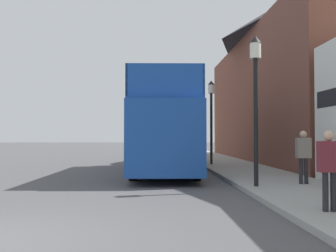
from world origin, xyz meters
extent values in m
plane|color=#4C4C4F|center=(0.00, 21.00, 0.00)|extent=(144.00, 144.00, 0.00)
cube|color=#999993|center=(6.77, 18.00, 0.07)|extent=(3.04, 108.00, 0.14)
cube|color=brown|center=(11.29, 18.30, 3.84)|extent=(6.00, 21.03, 7.69)
pyramid|color=#2D2D33|center=(11.29, 18.30, 8.97)|extent=(6.00, 21.03, 2.58)
cube|color=#19479E|center=(3.21, 10.94, 1.53)|extent=(2.80, 9.78, 2.49)
cube|color=yellow|center=(3.20, 10.45, 1.65)|extent=(2.70, 5.41, 0.45)
cube|color=black|center=(3.21, 10.94, 2.27)|extent=(2.81, 9.00, 0.70)
cube|color=#19479E|center=(3.21, 10.94, 2.82)|extent=(2.78, 9.00, 0.10)
cube|color=#19479E|center=(1.98, 10.97, 3.39)|extent=(0.32, 8.93, 1.04)
cube|color=#19479E|center=(4.45, 10.90, 3.39)|extent=(0.32, 8.93, 1.04)
cube|color=#19479E|center=(3.09, 6.51, 3.39)|extent=(2.54, 0.14, 1.04)
cube|color=#19479E|center=(3.32, 14.72, 3.39)|extent=(2.57, 1.43, 1.04)
cylinder|color=black|center=(2.16, 13.98, 0.52)|extent=(0.31, 1.04, 1.03)
cylinder|color=black|center=(4.44, 13.92, 0.52)|extent=(0.31, 1.04, 1.03)
cylinder|color=black|center=(2.00, 8.16, 0.52)|extent=(0.31, 1.04, 1.03)
cylinder|color=black|center=(4.28, 8.09, 0.52)|extent=(0.31, 1.04, 1.03)
cube|color=maroon|center=(4.11, 18.41, 0.55)|extent=(1.79, 4.59, 0.77)
cube|color=black|center=(4.11, 18.27, 1.20)|extent=(1.58, 2.21, 0.54)
cylinder|color=black|center=(3.29, 19.83, 0.31)|extent=(0.20, 0.61, 0.61)
cylinder|color=black|center=(4.93, 19.83, 0.31)|extent=(0.20, 0.61, 0.61)
cylinder|color=black|center=(3.28, 16.99, 0.31)|extent=(0.20, 0.61, 0.61)
cylinder|color=black|center=(4.93, 16.98, 0.31)|extent=(0.20, 0.61, 0.61)
cylinder|color=#232328|center=(6.00, 1.50, 0.52)|extent=(0.11, 0.11, 0.76)
cylinder|color=#232328|center=(6.16, 1.50, 0.52)|extent=(0.11, 0.11, 0.76)
cube|color=maroon|center=(6.08, 1.50, 1.20)|extent=(0.41, 0.23, 0.60)
sphere|color=tan|center=(6.08, 1.50, 1.60)|extent=(0.21, 0.21, 0.21)
cylinder|color=#232328|center=(7.20, 5.82, 0.53)|extent=(0.12, 0.12, 0.78)
cylinder|color=#232328|center=(7.36, 5.82, 0.53)|extent=(0.12, 0.12, 0.78)
cube|color=gray|center=(7.28, 5.82, 1.23)|extent=(0.42, 0.23, 0.62)
sphere|color=tan|center=(7.28, 5.82, 1.65)|extent=(0.21, 0.21, 0.21)
cylinder|color=black|center=(5.69, 5.33, 2.00)|extent=(0.13, 0.13, 3.72)
cylinder|color=silver|center=(5.69, 5.33, 4.08)|extent=(0.32, 0.32, 0.45)
cone|color=black|center=(5.69, 5.33, 4.42)|extent=(0.35, 0.35, 0.22)
cylinder|color=black|center=(5.76, 14.23, 1.97)|extent=(0.13, 0.13, 3.66)
cylinder|color=silver|center=(5.76, 14.23, 4.03)|extent=(0.32, 0.32, 0.45)
cone|color=black|center=(5.76, 14.23, 4.36)|extent=(0.35, 0.35, 0.22)
cylinder|color=black|center=(5.76, 23.13, 2.16)|extent=(0.13, 0.13, 4.04)
cylinder|color=silver|center=(5.76, 23.13, 4.40)|extent=(0.32, 0.32, 0.45)
cone|color=black|center=(5.76, 23.13, 4.74)|extent=(0.35, 0.35, 0.22)
camera|label=1|loc=(2.65, -5.95, 1.59)|focal=42.00mm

